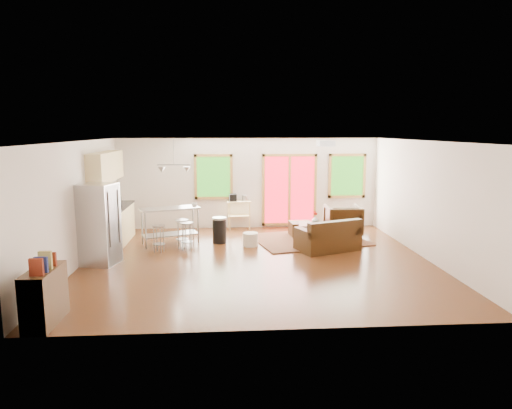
{
  "coord_description": "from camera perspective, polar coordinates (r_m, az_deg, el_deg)",
  "views": [
    {
      "loc": [
        -0.7,
        -9.62,
        2.83
      ],
      "look_at": [
        0.0,
        0.3,
        1.2
      ],
      "focal_mm": 32.0,
      "sensor_mm": 36.0,
      "label": 1
    }
  ],
  "objects": [
    {
      "name": "left_wall",
      "position": [
        10.21,
        -21.43,
        0.04
      ],
      "size": [
        0.02,
        7.0,
        2.6
      ],
      "primitive_type": "cube",
      "color": "silver",
      "rests_on": "ground"
    },
    {
      "name": "coffee_table",
      "position": [
        11.9,
        7.97,
        -2.72
      ],
      "size": [
        1.16,
        0.8,
        0.43
      ],
      "rotation": [
        0.0,
        0.0,
        -0.16
      ],
      "color": "#3D2814",
      "rests_on": "floor"
    },
    {
      "name": "bar_stool_b",
      "position": [
        11.17,
        -9.26,
        -2.77
      ],
      "size": [
        0.36,
        0.36,
        0.69
      ],
      "rotation": [
        0.0,
        0.0,
        0.11
      ],
      "color": "#B7BABC",
      "rests_on": "floor"
    },
    {
      "name": "loveseat",
      "position": [
        10.96,
        9.04,
        -4.16
      ],
      "size": [
        1.61,
        1.26,
        0.76
      ],
      "rotation": [
        0.0,
        0.0,
        0.37
      ],
      "color": "black",
      "rests_on": "floor"
    },
    {
      "name": "floor",
      "position": [
        10.05,
        0.12,
        -7.1
      ],
      "size": [
        7.5,
        7.0,
        0.02
      ],
      "primitive_type": "cube",
      "color": "#3D1F0D",
      "rests_on": "ground"
    },
    {
      "name": "cup",
      "position": [
        11.31,
        -7.71,
        0.01
      ],
      "size": [
        0.16,
        0.14,
        0.14
      ],
      "primitive_type": "imported",
      "rotation": [
        0.0,
        0.0,
        0.3
      ],
      "color": "white",
      "rests_on": "island"
    },
    {
      "name": "bookshelf",
      "position": [
        7.49,
        -24.93,
        -10.27
      ],
      "size": [
        0.38,
        0.94,
        1.1
      ],
      "rotation": [
        0.0,
        0.0,
        -0.02
      ],
      "color": "#3D2814",
      "rests_on": "floor"
    },
    {
      "name": "trash_can",
      "position": [
        11.56,
        -4.59,
        -3.2
      ],
      "size": [
        0.46,
        0.46,
        0.66
      ],
      "rotation": [
        0.0,
        0.0,
        -0.36
      ],
      "color": "black",
      "rests_on": "floor"
    },
    {
      "name": "ceiling_flush",
      "position": [
        10.48,
        8.72,
        7.56
      ],
      "size": [
        0.35,
        0.35,
        0.12
      ],
      "primitive_type": "cube",
      "color": "white",
      "rests_on": "ceiling"
    },
    {
      "name": "book",
      "position": [
        12.0,
        10.09,
        -1.75
      ],
      "size": [
        0.23,
        0.12,
        0.31
      ],
      "primitive_type": "imported",
      "rotation": [
        0.0,
        0.0,
        0.42
      ],
      "color": "maroon",
      "rests_on": "coffee_table"
    },
    {
      "name": "front_wall",
      "position": [
        6.34,
        2.43,
        -4.68
      ],
      "size": [
        7.5,
        0.02,
        2.6
      ],
      "primitive_type": "cube",
      "color": "silver",
      "rests_on": "ground"
    },
    {
      "name": "rug",
      "position": [
        11.96,
        6.6,
        -4.37
      ],
      "size": [
        3.12,
        2.65,
        0.03
      ],
      "primitive_type": "cube",
      "rotation": [
        0.0,
        0.0,
        0.23
      ],
      "color": "#4A5D34",
      "rests_on": "floor"
    },
    {
      "name": "pouf",
      "position": [
        11.27,
        -0.7,
        -4.38
      ],
      "size": [
        0.43,
        0.43,
        0.33
      ],
      "primitive_type": "cylinder",
      "rotation": [
        0.0,
        0.0,
        -0.16
      ],
      "color": "silver",
      "rests_on": "floor"
    },
    {
      "name": "bar_stool_a",
      "position": [
        10.86,
        -12.09,
        -3.39
      ],
      "size": [
        0.38,
        0.38,
        0.65
      ],
      "rotation": [
        0.0,
        0.0,
        -0.27
      ],
      "color": "#B7BABC",
      "rests_on": "floor"
    },
    {
      "name": "cabinets",
      "position": [
        11.81,
        -17.63,
        -0.4
      ],
      "size": [
        0.64,
        2.24,
        2.3
      ],
      "color": "#D9C07E",
      "rests_on": "floor"
    },
    {
      "name": "french_doors",
      "position": [
        13.33,
        4.2,
        1.83
      ],
      "size": [
        1.6,
        0.05,
        2.1
      ],
      "color": "red",
      "rests_on": "back_wall"
    },
    {
      "name": "right_wall",
      "position": [
        10.71,
        20.62,
        0.5
      ],
      "size": [
        0.02,
        7.0,
        2.6
      ],
      "primitive_type": "cube",
      "color": "silver",
      "rests_on": "ground"
    },
    {
      "name": "kitchen_cart",
      "position": [
        13.15,
        -2.25,
        -0.04
      ],
      "size": [
        0.7,
        0.48,
        1.02
      ],
      "rotation": [
        0.0,
        0.0,
        0.08
      ],
      "color": "#D9C07E",
      "rests_on": "floor"
    },
    {
      "name": "island",
      "position": [
        11.59,
        -10.69,
        -1.8
      ],
      "size": [
        1.56,
        1.05,
        0.92
      ],
      "rotation": [
        0.0,
        0.0,
        0.36
      ],
      "color": "#B7BABC",
      "rests_on": "floor"
    },
    {
      "name": "bar_stool_c",
      "position": [
        10.93,
        -8.65,
        -3.11
      ],
      "size": [
        0.35,
        0.35,
        0.67
      ],
      "rotation": [
        0.0,
        0.0,
        -0.1
      ],
      "color": "#B7BABC",
      "rests_on": "floor"
    },
    {
      "name": "refrigerator",
      "position": [
        10.19,
        -19.0,
        -2.34
      ],
      "size": [
        0.83,
        0.82,
        1.72
      ],
      "rotation": [
        0.0,
        0.0,
        -0.25
      ],
      "color": "#B7BABC",
      "rests_on": "floor"
    },
    {
      "name": "window_left",
      "position": [
        13.15,
        -5.33,
        3.47
      ],
      "size": [
        1.1,
        0.05,
        1.3
      ],
      "color": "#215C14",
      "rests_on": "back_wall"
    },
    {
      "name": "pendant_light",
      "position": [
        11.22,
        -10.19,
        4.4
      ],
      "size": [
        0.8,
        0.18,
        0.79
      ],
      "color": "gray",
      "rests_on": "ceiling"
    },
    {
      "name": "ottoman",
      "position": [
        12.32,
        5.64,
        -3.08
      ],
      "size": [
        0.62,
        0.62,
        0.39
      ],
      "primitive_type": "cube",
      "rotation": [
        0.0,
        0.0,
        0.06
      ],
      "color": "black",
      "rests_on": "floor"
    },
    {
      "name": "back_wall",
      "position": [
        13.24,
        -0.98,
        2.67
      ],
      "size": [
        7.5,
        0.02,
        2.6
      ],
      "primitive_type": "cube",
      "color": "silver",
      "rests_on": "ground"
    },
    {
      "name": "window_right",
      "position": [
        13.63,
        11.32,
        3.53
      ],
      "size": [
        1.1,
        0.05,
        1.3
      ],
      "color": "#215C14",
      "rests_on": "back_wall"
    },
    {
      "name": "ceiling",
      "position": [
        9.65,
        0.13,
        8.0
      ],
      "size": [
        7.5,
        7.0,
        0.02
      ],
      "primitive_type": "cube",
      "color": "white",
      "rests_on": "ground"
    },
    {
      "name": "vase",
      "position": [
        12.08,
        7.43,
        -1.8
      ],
      "size": [
        0.25,
        0.26,
        0.33
      ],
      "rotation": [
        0.0,
        0.0,
        0.41
      ],
      "color": "silver",
      "rests_on": "coffee_table"
    },
    {
      "name": "armchair",
      "position": [
        12.46,
        10.81,
        -1.8
      ],
      "size": [
        0.93,
        0.88,
        0.93
      ],
      "primitive_type": "imported",
      "rotation": [
        0.0,
        0.0,
        3.11
      ],
      "color": "black",
      "rests_on": "floor"
    }
  ]
}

